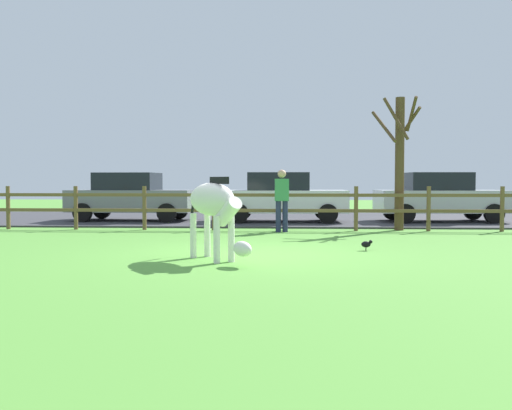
# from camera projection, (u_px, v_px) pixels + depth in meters

# --- Properties ---
(ground_plane) EXTENTS (60.00, 60.00, 0.00)m
(ground_plane) POSITION_uv_depth(u_px,v_px,m) (254.00, 254.00, 10.41)
(ground_plane) COLOR #549338
(parking_asphalt) EXTENTS (28.00, 7.40, 0.05)m
(parking_asphalt) POSITION_uv_depth(u_px,v_px,m) (270.00, 219.00, 19.69)
(parking_asphalt) COLOR #38383D
(parking_asphalt) RESTS_ON ground_plane
(paddock_fence) EXTENTS (21.26, 0.11, 1.20)m
(paddock_fence) POSITION_uv_depth(u_px,v_px,m) (249.00, 205.00, 15.39)
(paddock_fence) COLOR brown
(paddock_fence) RESTS_ON ground_plane
(bare_tree) EXTENTS (1.29, 1.28, 3.60)m
(bare_tree) POSITION_uv_depth(u_px,v_px,m) (400.00, 158.00, 15.36)
(bare_tree) COLOR #513A23
(bare_tree) RESTS_ON ground_plane
(zebra) EXTENTS (1.37, 1.62, 1.41)m
(zebra) POSITION_uv_depth(u_px,v_px,m) (214.00, 206.00, 9.55)
(zebra) COLOR white
(zebra) RESTS_ON ground_plane
(crow_on_grass) EXTENTS (0.21, 0.10, 0.20)m
(crow_on_grass) POSITION_uv_depth(u_px,v_px,m) (367.00, 244.00, 10.93)
(crow_on_grass) COLOR black
(crow_on_grass) RESTS_ON ground_plane
(parked_car_grey) EXTENTS (4.06, 2.00, 1.56)m
(parked_car_grey) POSITION_uv_depth(u_px,v_px,m) (131.00, 196.00, 18.51)
(parked_car_grey) COLOR slate
(parked_car_grey) RESTS_ON parking_asphalt
(parked_car_silver) EXTENTS (4.08, 2.05, 1.56)m
(parked_car_silver) POSITION_uv_depth(u_px,v_px,m) (440.00, 197.00, 18.02)
(parked_car_silver) COLOR #B7BABF
(parked_car_silver) RESTS_ON parking_asphalt
(parked_car_white) EXTENTS (4.02, 1.93, 1.56)m
(parked_car_white) POSITION_uv_depth(u_px,v_px,m) (282.00, 197.00, 18.02)
(parked_car_white) COLOR white
(parked_car_white) RESTS_ON parking_asphalt
(visitor_near_fence) EXTENTS (0.38, 0.25, 1.64)m
(visitor_near_fence) POSITION_uv_depth(u_px,v_px,m) (282.00, 198.00, 14.86)
(visitor_near_fence) COLOR #232847
(visitor_near_fence) RESTS_ON ground_plane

